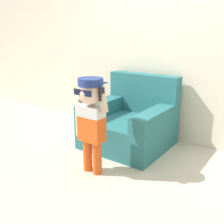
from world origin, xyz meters
TOP-DOWN VIEW (x-y plane):
  - ground_plane at (0.00, 0.00)m, footprint 10.00×10.00m
  - wall_back at (0.00, 0.67)m, footprint 10.00×0.05m
  - armchair at (-0.14, 0.16)m, footprint 1.03×0.99m
  - person_child at (-0.09, -0.73)m, footprint 0.43×0.32m
  - side_table at (-0.95, 0.29)m, footprint 0.41×0.41m

SIDE VIEW (x-z plane):
  - ground_plane at x=0.00m, z-range 0.00..0.00m
  - side_table at x=-0.95m, z-range 0.05..0.53m
  - armchair at x=-0.14m, z-range -0.15..0.78m
  - person_child at x=-0.09m, z-range 0.17..1.22m
  - wall_back at x=0.00m, z-range 0.00..2.60m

